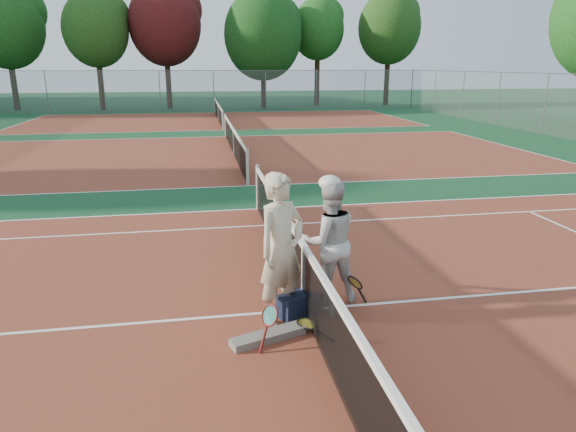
{
  "coord_description": "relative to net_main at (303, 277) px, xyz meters",
  "views": [
    {
      "loc": [
        -1.37,
        -6.56,
        3.39
      ],
      "look_at": [
        0.0,
        1.25,
        1.05
      ],
      "focal_mm": 32.0,
      "sensor_mm": 36.0,
      "label": 1
    }
  ],
  "objects": [
    {
      "name": "ground",
      "position": [
        0.0,
        0.0,
        -0.51
      ],
      "size": [
        130.0,
        130.0,
        0.0
      ],
      "primitive_type": "plane",
      "color": "#103C20",
      "rests_on": "ground"
    },
    {
      "name": "court_main",
      "position": [
        0.0,
        0.0,
        -0.51
      ],
      "size": [
        23.77,
        10.97,
        0.01
      ],
      "primitive_type": "cube",
      "color": "brown",
      "rests_on": "ground"
    },
    {
      "name": "court_far_a",
      "position": [
        0.0,
        13.5,
        -0.51
      ],
      "size": [
        23.77,
        10.97,
        0.01
      ],
      "primitive_type": "cube",
      "color": "brown",
      "rests_on": "ground"
    },
    {
      "name": "court_far_b",
      "position": [
        0.0,
        27.0,
        -0.51
      ],
      "size": [
        23.77,
        10.97,
        0.01
      ],
      "primitive_type": "cube",
      "color": "brown",
      "rests_on": "ground"
    },
    {
      "name": "net_main",
      "position": [
        0.0,
        0.0,
        0.0
      ],
      "size": [
        0.1,
        10.98,
        1.02
      ],
      "primitive_type": null,
      "color": "black",
      "rests_on": "ground"
    },
    {
      "name": "net_far_a",
      "position": [
        0.0,
        13.5,
        0.0
      ],
      "size": [
        0.1,
        10.98,
        1.02
      ],
      "primitive_type": null,
      "color": "black",
      "rests_on": "ground"
    },
    {
      "name": "net_far_b",
      "position": [
        0.0,
        27.0,
        0.0
      ],
      "size": [
        0.1,
        10.98,
        1.02
      ],
      "primitive_type": null,
      "color": "black",
      "rests_on": "ground"
    },
    {
      "name": "fence_back",
      "position": [
        0.0,
        34.0,
        0.99
      ],
      "size": [
        32.0,
        0.06,
        3.0
      ],
      "primitive_type": null,
      "color": "slate",
      "rests_on": "ground"
    },
    {
      "name": "player_a",
      "position": [
        -0.35,
        -0.23,
        0.53
      ],
      "size": [
        0.9,
        0.83,
        2.07
      ],
      "primitive_type": "imported",
      "rotation": [
        0.0,
        0.0,
        0.59
      ],
      "color": "beige",
      "rests_on": "ground"
    },
    {
      "name": "player_b",
      "position": [
        0.43,
        0.28,
        0.41
      ],
      "size": [
        0.95,
        0.77,
        1.84
      ],
      "primitive_type": "imported",
      "rotation": [
        0.0,
        0.0,
        3.22
      ],
      "color": "silver",
      "rests_on": "ground"
    },
    {
      "name": "racket_red",
      "position": [
        -0.61,
        -0.9,
        -0.23
      ],
      "size": [
        0.39,
        0.39,
        0.55
      ],
      "primitive_type": null,
      "rotation": [
        0.0,
        0.0,
        0.77
      ],
      "color": "maroon",
      "rests_on": "ground"
    },
    {
      "name": "racket_black_held",
      "position": [
        0.75,
        -0.06,
        -0.25
      ],
      "size": [
        0.45,
        0.42,
        0.51
      ],
      "primitive_type": null,
      "rotation": [
        0.0,
        0.0,
        3.72
      ],
      "color": "black",
      "rests_on": "ground"
    },
    {
      "name": "racket_spare",
      "position": [
        -0.07,
        -0.59,
        -0.44
      ],
      "size": [
        0.57,
        0.64,
        0.14
      ],
      "primitive_type": null,
      "rotation": [
        0.0,
        0.0,
        2.22
      ],
      "color": "black",
      "rests_on": "ground"
    },
    {
      "name": "sports_bag_navy",
      "position": [
        -0.16,
        -0.17,
        -0.34
      ],
      "size": [
        0.5,
        0.44,
        0.33
      ],
      "primitive_type": "cube",
      "rotation": [
        0.0,
        0.0,
        0.46
      ],
      "color": "black",
      "rests_on": "ground"
    },
    {
      "name": "sports_bag_purple",
      "position": [
        0.08,
        -0.05,
        -0.38
      ],
      "size": [
        0.4,
        0.38,
        0.27
      ],
      "primitive_type": "cube",
      "rotation": [
        0.0,
        0.0,
        -0.66
      ],
      "color": "black",
      "rests_on": "ground"
    },
    {
      "name": "net_cover_canvas",
      "position": [
        -0.61,
        -0.75,
        -0.46
      ],
      "size": [
        1.02,
        0.55,
        0.11
      ],
      "primitive_type": "cube",
      "rotation": [
        0.0,
        0.0,
        0.34
      ],
      "color": "#635F59",
      "rests_on": "ground"
    },
    {
      "name": "water_bottle",
      "position": [
        0.36,
        -0.25,
        -0.36
      ],
      "size": [
        0.09,
        0.09,
        0.3
      ],
      "primitive_type": "cylinder",
      "color": "silver",
      "rests_on": "ground"
    },
    {
      "name": "tree_back_0",
      "position": [
        -15.14,
        37.25,
        5.71
      ],
      "size": [
        5.53,
        5.53,
        9.42
      ],
      "color": "#382314",
      "rests_on": "ground"
    },
    {
      "name": "tree_back_1",
      "position": [
        -8.59,
        36.51,
        5.44
      ],
      "size": [
        4.89,
        4.89,
        8.78
      ],
      "color": "#382314",
      "rests_on": "ground"
    },
    {
      "name": "tree_back_maroon",
      "position": [
        -3.49,
        37.24,
        5.97
      ],
      "size": [
        5.63,
        5.63,
        9.73
      ],
      "color": "#382314",
      "rests_on": "ground"
    },
    {
      "name": "tree_back_3",
      "position": [
        4.15,
        36.46,
        5.19
      ],
      "size": [
        6.2,
        6.2,
        9.27
      ],
      "color": "#382314",
      "rests_on": "ground"
    },
    {
      "name": "tree_back_4",
      "position": [
        9.09,
        38.39,
        5.75
      ],
      "size": [
        4.43,
        4.43,
        8.85
      ],
      "color": "#382314",
      "rests_on": "ground"
    },
    {
      "name": "tree_back_5",
      "position": [
        15.16,
        37.61,
        5.91
      ],
      "size": [
        5.29,
        5.29,
        9.49
      ],
      "color": "#382314",
      "rests_on": "ground"
    }
  ]
}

